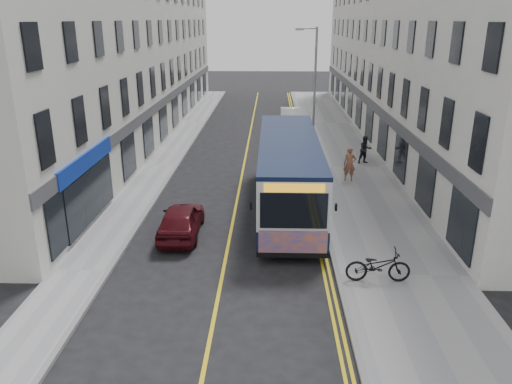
# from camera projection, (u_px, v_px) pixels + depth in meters

# --- Properties ---
(ground) EXTENTS (140.00, 140.00, 0.00)m
(ground) POSITION_uv_depth(u_px,v_px,m) (225.00, 259.00, 18.50)
(ground) COLOR black
(ground) RESTS_ON ground
(pavement_east) EXTENTS (4.50, 64.00, 0.12)m
(pavement_east) POSITION_uv_depth(u_px,v_px,m) (348.00, 168.00, 29.62)
(pavement_east) COLOR gray
(pavement_east) RESTS_ON ground
(pavement_west) EXTENTS (2.00, 64.00, 0.12)m
(pavement_west) POSITION_uv_depth(u_px,v_px,m) (160.00, 166.00, 29.96)
(pavement_west) COLOR gray
(pavement_west) RESTS_ON ground
(kerb_east) EXTENTS (0.18, 64.00, 0.13)m
(kerb_east) POSITION_uv_depth(u_px,v_px,m) (310.00, 167.00, 29.69)
(kerb_east) COLOR slate
(kerb_east) RESTS_ON ground
(kerb_west) EXTENTS (0.18, 64.00, 0.13)m
(kerb_west) POSITION_uv_depth(u_px,v_px,m) (177.00, 166.00, 29.92)
(kerb_west) COLOR slate
(kerb_west) RESTS_ON ground
(road_centre_line) EXTENTS (0.12, 64.00, 0.01)m
(road_centre_line) POSITION_uv_depth(u_px,v_px,m) (243.00, 168.00, 29.83)
(road_centre_line) COLOR gold
(road_centre_line) RESTS_ON ground
(road_dbl_yellow_inner) EXTENTS (0.10, 64.00, 0.01)m
(road_dbl_yellow_inner) POSITION_uv_depth(u_px,v_px,m) (303.00, 168.00, 29.72)
(road_dbl_yellow_inner) COLOR gold
(road_dbl_yellow_inner) RESTS_ON ground
(road_dbl_yellow_outer) EXTENTS (0.10, 64.00, 0.01)m
(road_dbl_yellow_outer) POSITION_uv_depth(u_px,v_px,m) (306.00, 168.00, 29.72)
(road_dbl_yellow_outer) COLOR gold
(road_dbl_yellow_outer) RESTS_ON ground
(terrace_east) EXTENTS (6.00, 46.00, 13.00)m
(terrace_east) POSITION_uv_depth(u_px,v_px,m) (409.00, 47.00, 35.84)
(terrace_east) COLOR silver
(terrace_east) RESTS_ON ground
(terrace_west) EXTENTS (6.00, 46.00, 13.00)m
(terrace_west) POSITION_uv_depth(u_px,v_px,m) (127.00, 47.00, 36.45)
(terrace_west) COLOR silver
(terrace_west) RESTS_ON ground
(streetlamp) EXTENTS (1.32, 0.18, 8.00)m
(streetlamp) POSITION_uv_depth(u_px,v_px,m) (313.00, 90.00, 30.15)
(streetlamp) COLOR gray
(streetlamp) RESTS_ON ground
(city_bus) EXTENTS (2.69, 11.52, 3.35)m
(city_bus) POSITION_uv_depth(u_px,v_px,m) (289.00, 171.00, 22.83)
(city_bus) COLOR black
(city_bus) RESTS_ON ground
(bicycle) EXTENTS (2.15, 0.75, 1.13)m
(bicycle) POSITION_uv_depth(u_px,v_px,m) (378.00, 266.00, 16.55)
(bicycle) COLOR black
(bicycle) RESTS_ON pavement_east
(pedestrian_near) EXTENTS (0.69, 0.47, 1.83)m
(pedestrian_near) POSITION_uv_depth(u_px,v_px,m) (350.00, 164.00, 26.81)
(pedestrian_near) COLOR #9B6346
(pedestrian_near) RESTS_ON pavement_east
(pedestrian_far) EXTENTS (0.98, 0.87, 1.68)m
(pedestrian_far) POSITION_uv_depth(u_px,v_px,m) (365.00, 150.00, 30.07)
(pedestrian_far) COLOR black
(pedestrian_far) RESTS_ON pavement_east
(car_white) EXTENTS (1.61, 4.59, 1.51)m
(car_white) POSITION_uv_depth(u_px,v_px,m) (290.00, 118.00, 40.76)
(car_white) COLOR silver
(car_white) RESTS_ON ground
(car_maroon) EXTENTS (1.65, 3.98, 1.35)m
(car_maroon) POSITION_uv_depth(u_px,v_px,m) (181.00, 220.00, 20.35)
(car_maroon) COLOR #450B12
(car_maroon) RESTS_ON ground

